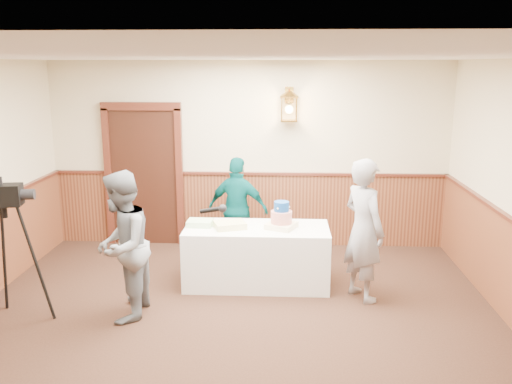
% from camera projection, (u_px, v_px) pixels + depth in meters
% --- Properties ---
extents(ground, '(7.00, 7.00, 0.00)m').
position_uv_depth(ground, '(225.00, 362.00, 5.11)').
color(ground, black).
rests_on(ground, ground).
extents(room_shell, '(6.02, 7.02, 2.81)m').
position_uv_depth(room_shell, '(223.00, 194.00, 5.20)').
color(room_shell, beige).
rests_on(room_shell, ground).
extents(display_table, '(1.80, 0.80, 0.75)m').
position_uv_depth(display_table, '(257.00, 256.00, 6.86)').
color(display_table, white).
rests_on(display_table, ground).
extents(tiered_cake, '(0.44, 0.44, 0.34)m').
position_uv_depth(tiered_cake, '(281.00, 218.00, 6.70)').
color(tiered_cake, '#F8E7BA').
rests_on(tiered_cake, display_table).
extents(sheet_cake_yellow, '(0.45, 0.39, 0.08)m').
position_uv_depth(sheet_cake_yellow, '(230.00, 225.00, 6.73)').
color(sheet_cake_yellow, '#EADE8C').
rests_on(sheet_cake_yellow, display_table).
extents(sheet_cake_green, '(0.32, 0.26, 0.07)m').
position_uv_depth(sheet_cake_green, '(200.00, 223.00, 6.82)').
color(sheet_cake_green, '#9FDC9B').
rests_on(sheet_cake_green, display_table).
extents(interviewer, '(1.48, 0.81, 1.65)m').
position_uv_depth(interviewer, '(122.00, 246.00, 5.83)').
color(interviewer, slate).
rests_on(interviewer, ground).
extents(baker, '(0.67, 0.74, 1.70)m').
position_uv_depth(baker, '(364.00, 230.00, 6.32)').
color(baker, gray).
rests_on(baker, ground).
extents(assistant_p, '(0.93, 0.57, 1.49)m').
position_uv_depth(assistant_p, '(238.00, 209.00, 7.63)').
color(assistant_p, '#044C4B').
rests_on(assistant_p, ground).
extents(tv_camera_rig, '(0.60, 0.56, 1.53)m').
position_uv_depth(tv_camera_rig, '(10.00, 262.00, 5.77)').
color(tv_camera_rig, black).
rests_on(tv_camera_rig, ground).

